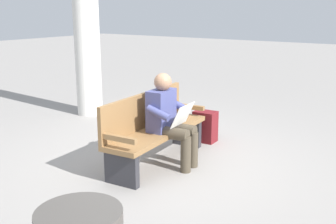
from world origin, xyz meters
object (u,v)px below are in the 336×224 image
at_px(bench_near, 153,128).
at_px(support_pillar, 87,33).
at_px(backpack, 205,126).
at_px(person_seated, 169,118).

relative_size(bench_near, support_pillar, 0.61).
height_order(bench_near, support_pillar, support_pillar).
bearing_deg(bench_near, support_pillar, -122.92).
relative_size(bench_near, backpack, 3.96).
xyz_separation_m(person_seated, support_pillar, (-1.30, -2.72, 0.89)).
xyz_separation_m(person_seated, backpack, (-1.11, -0.11, -0.40)).
relative_size(backpack, support_pillar, 0.15).
distance_m(backpack, support_pillar, 2.92).
height_order(person_seated, backpack, person_seated).
distance_m(bench_near, person_seated, 0.29).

